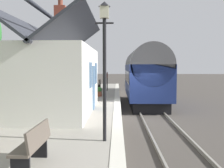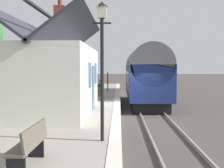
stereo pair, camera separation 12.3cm
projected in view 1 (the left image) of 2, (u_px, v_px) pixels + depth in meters
ground_plane at (138, 117)px, 14.82m from camera, size 160.00×160.00×0.00m
platform at (74, 110)px, 14.87m from camera, size 32.00×5.31×0.81m
platform_edge_coping at (117, 103)px, 14.79m from camera, size 32.00×0.36×0.02m
rail_near at (167, 116)px, 14.79m from camera, size 52.00×0.08×0.14m
rail_far at (141, 116)px, 14.82m from camera, size 52.00×0.08×0.14m
train at (145, 75)px, 19.49m from camera, size 9.02×2.73×4.32m
station_building at (55, 77)px, 12.19m from camera, size 7.55×3.72×5.50m
bench_platform_end at (99, 84)px, 23.51m from camera, size 1.42×0.49×0.88m
bench_near_building at (33, 144)px, 5.41m from camera, size 1.41×0.46×0.88m
bench_mid_platform at (94, 89)px, 18.68m from camera, size 1.41×0.47×0.88m
planter_bench_left at (82, 83)px, 24.67m from camera, size 0.62×0.62×0.81m
planter_edge_far at (76, 89)px, 19.64m from camera, size 0.41×0.41×0.77m
planter_edge_near at (99, 91)px, 17.99m from camera, size 0.36×0.36×0.67m
lamp_post_platform at (104, 45)px, 7.15m from camera, size 0.32×0.50×3.84m
station_sign_board at (107, 77)px, 21.95m from camera, size 0.96×0.06×1.57m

